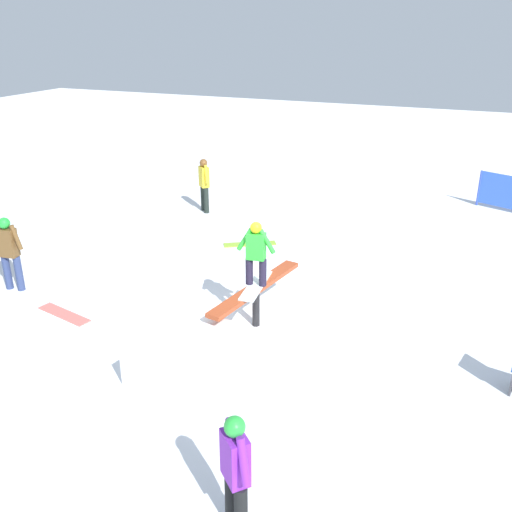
# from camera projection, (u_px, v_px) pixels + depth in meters

# --- Properties ---
(ground_plane) EXTENTS (60.00, 60.00, 0.00)m
(ground_plane) POSITION_uv_depth(u_px,v_px,m) (256.00, 325.00, 10.84)
(ground_plane) COLOR white
(rail_feature) EXTENTS (2.71, 0.77, 0.83)m
(rail_feature) POSITION_uv_depth(u_px,v_px,m) (256.00, 292.00, 10.56)
(rail_feature) COLOR black
(rail_feature) RESTS_ON ground
(snow_kicker_ramp) EXTENTS (2.04, 1.80, 0.59)m
(snow_kicker_ramp) POSITION_uv_depth(u_px,v_px,m) (194.00, 357.00, 9.28)
(snow_kicker_ramp) COLOR white
(snow_kicker_ramp) RESTS_ON ground
(main_rider_on_rail) EXTENTS (1.34, 0.73, 1.25)m
(main_rider_on_rail) POSITION_uv_depth(u_px,v_px,m) (256.00, 256.00, 10.28)
(main_rider_on_rail) COLOR white
(main_rider_on_rail) RESTS_ON rail_feature
(bystander_purple) EXTENTS (0.55, 0.57, 1.56)m
(bystander_purple) POSITION_uv_depth(u_px,v_px,m) (235.00, 469.00, 6.20)
(bystander_purple) COLOR black
(bystander_purple) RESTS_ON ground
(bystander_brown) EXTENTS (0.27, 0.70, 1.62)m
(bystander_brown) POSITION_uv_depth(u_px,v_px,m) (9.00, 250.00, 11.93)
(bystander_brown) COLOR navy
(bystander_brown) RESTS_ON ground
(bystander_yellow) EXTENTS (0.51, 0.53, 1.60)m
(bystander_yellow) POSITION_uv_depth(u_px,v_px,m) (204.00, 182.00, 16.83)
(bystander_yellow) COLOR #1F2824
(bystander_yellow) RESTS_ON ground
(loose_snowboard_lime) EXTENTS (0.92, 1.30, 0.02)m
(loose_snowboard_lime) POSITION_uv_depth(u_px,v_px,m) (250.00, 244.00, 14.67)
(loose_snowboard_lime) COLOR #98CC35
(loose_snowboard_lime) RESTS_ON ground
(loose_snowboard_coral) EXTENTS (0.56, 1.32, 0.02)m
(loose_snowboard_coral) POSITION_uv_depth(u_px,v_px,m) (64.00, 314.00, 11.21)
(loose_snowboard_coral) COLOR #DF6F65
(loose_snowboard_coral) RESTS_ON ground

